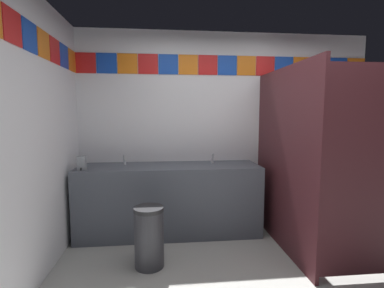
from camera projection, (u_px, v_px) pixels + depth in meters
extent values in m
cube|color=silver|center=(226.00, 130.00, 3.85)|extent=(3.89, 0.08, 2.57)
cube|color=red|center=(86.00, 63.00, 3.53)|extent=(0.25, 0.01, 0.25)
cube|color=#1947B7|center=(107.00, 63.00, 3.56)|extent=(0.25, 0.01, 0.25)
cube|color=orange|center=(127.00, 64.00, 3.59)|extent=(0.25, 0.01, 0.25)
cube|color=red|center=(148.00, 64.00, 3.61)|extent=(0.25, 0.01, 0.25)
cube|color=#1947B7|center=(168.00, 64.00, 3.64)|extent=(0.25, 0.01, 0.25)
cube|color=orange|center=(188.00, 65.00, 3.66)|extent=(0.25, 0.01, 0.25)
cube|color=red|center=(208.00, 65.00, 3.69)|extent=(0.25, 0.01, 0.25)
cube|color=#1947B7|center=(227.00, 65.00, 3.72)|extent=(0.25, 0.01, 0.25)
cube|color=orange|center=(246.00, 66.00, 3.74)|extent=(0.25, 0.01, 0.25)
cube|color=red|center=(265.00, 66.00, 3.77)|extent=(0.25, 0.01, 0.25)
cube|color=#1947B7|center=(284.00, 66.00, 3.80)|extent=(0.25, 0.01, 0.25)
cube|color=orange|center=(302.00, 67.00, 3.82)|extent=(0.25, 0.01, 0.25)
cube|color=red|center=(320.00, 67.00, 3.85)|extent=(0.25, 0.01, 0.25)
cube|color=#1947B7|center=(338.00, 67.00, 3.87)|extent=(0.25, 0.01, 0.25)
cube|color=orange|center=(356.00, 68.00, 3.90)|extent=(0.25, 0.01, 0.25)
cube|color=silver|center=(4.00, 145.00, 2.01)|extent=(0.08, 3.25, 2.57)
cube|color=red|center=(13.00, 26.00, 2.05)|extent=(0.01, 0.25, 0.25)
cube|color=#1947B7|center=(30.00, 37.00, 2.32)|extent=(0.01, 0.25, 0.25)
cube|color=orange|center=(44.00, 44.00, 2.59)|extent=(0.01, 0.25, 0.25)
cube|color=red|center=(55.00, 51.00, 2.86)|extent=(0.01, 0.25, 0.25)
cube|color=#1947B7|center=(64.00, 56.00, 3.12)|extent=(0.01, 0.25, 0.25)
cube|color=orange|center=(72.00, 61.00, 3.39)|extent=(0.01, 0.25, 0.25)
cube|color=#4C515B|center=(170.00, 199.00, 3.53)|extent=(2.23, 0.60, 0.86)
cube|color=#4C515B|center=(169.00, 165.00, 3.77)|extent=(2.23, 0.03, 0.08)
cylinder|color=silver|center=(123.00, 171.00, 3.40)|extent=(0.34, 0.34, 0.10)
cylinder|color=silver|center=(214.00, 169.00, 3.52)|extent=(0.34, 0.34, 0.10)
cylinder|color=silver|center=(125.00, 163.00, 3.53)|extent=(0.04, 0.04, 0.05)
cylinder|color=silver|center=(124.00, 158.00, 3.48)|extent=(0.02, 0.06, 0.09)
cylinder|color=silver|center=(212.00, 161.00, 3.65)|extent=(0.04, 0.04, 0.05)
cylinder|color=silver|center=(213.00, 156.00, 3.59)|extent=(0.02, 0.06, 0.09)
cube|color=gray|center=(82.00, 163.00, 3.19)|extent=(0.09, 0.07, 0.16)
cylinder|color=black|center=(81.00, 169.00, 3.16)|extent=(0.02, 0.02, 0.03)
cube|color=#471E23|center=(283.00, 159.00, 3.13)|extent=(0.04, 1.55, 2.00)
cube|color=#471E23|center=(371.00, 172.00, 2.42)|extent=(0.90, 0.04, 1.84)
cylinder|color=silver|center=(324.00, 162.00, 2.37)|extent=(0.02, 0.02, 0.10)
cylinder|color=white|center=(307.00, 215.00, 3.63)|extent=(0.38, 0.38, 0.40)
torus|color=white|center=(307.00, 199.00, 3.60)|extent=(0.39, 0.39, 0.05)
cube|color=white|center=(300.00, 183.00, 3.79)|extent=(0.34, 0.17, 0.34)
cylinder|color=#333338|center=(149.00, 239.00, 2.76)|extent=(0.29, 0.29, 0.56)
cylinder|color=#262628|center=(149.00, 209.00, 2.73)|extent=(0.29, 0.29, 0.04)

